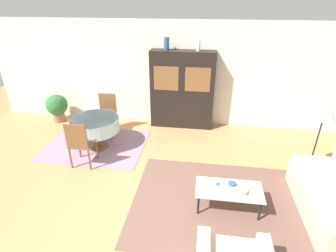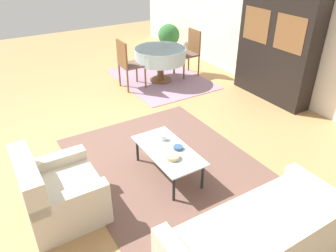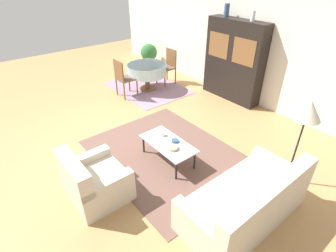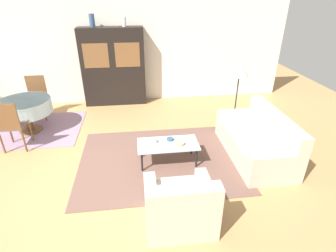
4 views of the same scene
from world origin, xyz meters
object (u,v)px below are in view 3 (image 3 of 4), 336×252
Objects in this scene: potted_plant at (149,54)px; bowl at (173,148)px; armchair at (94,181)px; dining_chair_near at (123,76)px; display_cabinet at (234,61)px; bowl_small at (175,141)px; dining_table at (147,70)px; coffee_table at (168,144)px; couch at (247,203)px; floor_lamp at (308,113)px; vase_short at (253,16)px; cup at (163,134)px; dining_chair_far at (168,64)px; vase_tall at (227,10)px.

bowl is at bearing -31.07° from potted_plant.
bowl is at bearing 81.04° from armchair.
display_cabinet is at bearing 50.18° from dining_chair_near.
dining_table is at bearing 153.70° from bowl_small.
potted_plant is (-4.52, 2.79, 0.09)m from coffee_table.
dining_chair_near is (-4.60, 0.77, 0.28)m from couch.
bowl is (1.26, -3.07, -0.59)m from display_cabinet.
armchair is at bearing -37.84° from dining_chair_near.
floor_lamp is (4.58, -0.36, 0.71)m from dining_table.
couch is at bearing -51.12° from vase_short.
bowl_small is (2.96, -0.69, -0.16)m from dining_chair_near.
cup is at bearing -74.30° from display_cabinet.
vase_short is at bearing 33.14° from dining_table.
display_cabinet is 1.83× the size of dining_table.
bowl is (3.10, -0.86, -0.16)m from dining_chair_near.
dining_table is 1.40× the size of potted_plant.
bowl is (0.43, -0.12, -0.01)m from cup.
vase_short reaches higher than coffee_table.
display_cabinet is (-1.07, 3.02, 0.65)m from coffee_table.
couch is at bearing -47.18° from display_cabinet.
vase_short is (2.20, 0.66, 1.55)m from dining_chair_far.
coffee_table is 0.21m from bowl.
vase_tall is 3.50m from potted_plant.
dining_chair_near reaches higher than bowl_small.
dining_table is (-2.91, 1.58, 0.22)m from coffee_table.
coffee_table is 5.31m from potted_plant.
bowl is (3.10, -1.64, -0.16)m from dining_table.
floor_lamp reaches higher than armchair.
display_cabinet is 3.16m from bowl_small.
dining_chair_far is 8.05× the size of bowl_small.
floor_lamp is at bearing 36.18° from coffee_table.
dining_chair_near is 3.33× the size of vase_tall.
dining_chair_far is at bearing 139.38° from cup.
bowl_small is (-1.62, -1.10, -0.88)m from floor_lamp.
dining_chair_near reaches higher than cup.
dining_chair_near is at bearing 166.87° from bowl_small.
vase_short is at bearing -163.23° from dining_chair_far.
floor_lamp reaches higher than coffee_table.
cup is at bearing 164.49° from bowl.
coffee_table is 3.75m from dining_chair_far.
coffee_table is at bearing 164.35° from bowl.
dining_chair_near is 8.05× the size of bowl_small.
display_cabinet reaches higher than dining_chair_far.
potted_plant is at bearing 148.93° from bowl.
dining_chair_near is 2.55m from potted_plant.
coffee_table is 3.27m from display_cabinet.
dining_table is (-2.88, 3.01, 0.28)m from armchair.
dining_chair_near is 2.78m from cup.
potted_plant reaches higher than coffee_table.
bowl_small is (2.96, -2.24, -0.16)m from dining_chair_far.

